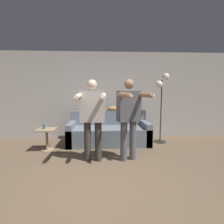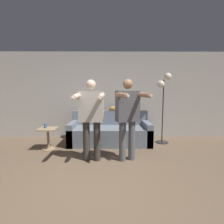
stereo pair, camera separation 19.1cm
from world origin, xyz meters
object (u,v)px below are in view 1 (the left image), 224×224
(floor_lamp, at_px, (162,91))
(cup, at_px, (44,126))
(couch, at_px, (109,133))
(person_left, at_px, (92,114))
(cat, at_px, (114,108))
(side_table, at_px, (47,135))
(person_right, at_px, (129,114))

(floor_lamp, relative_size, cup, 16.96)
(couch, bearing_deg, cup, -164.09)
(person_left, distance_m, cat, 1.64)
(side_table, xyz_separation_m, cup, (-0.06, 0.04, 0.21))
(person_left, bearing_deg, cup, 151.15)
(person_right, relative_size, cat, 4.07)
(person_left, distance_m, side_table, 1.47)
(person_left, bearing_deg, floor_lamp, 37.43)
(person_right, bearing_deg, couch, 89.89)
(person_left, height_order, person_right, person_right)
(person_right, xyz_separation_m, cup, (-1.95, 0.76, -0.38))
(couch, distance_m, cup, 1.67)
(couch, xyz_separation_m, cup, (-1.58, -0.45, 0.30))
(couch, bearing_deg, cat, 65.99)
(cat, distance_m, side_table, 1.96)
(couch, relative_size, person_left, 1.31)
(cat, height_order, side_table, cat)
(person_left, relative_size, cup, 14.69)
(person_right, bearing_deg, cat, 80.77)
(couch, distance_m, person_left, 1.44)
(person_left, bearing_deg, side_table, 151.31)
(couch, relative_size, person_right, 1.30)
(person_left, relative_size, person_right, 0.99)
(floor_lamp, bearing_deg, person_left, -145.65)
(person_right, height_order, floor_lamp, floor_lamp)
(couch, xyz_separation_m, side_table, (-1.52, -0.50, 0.09))
(couch, bearing_deg, floor_lamp, 1.70)
(couch, distance_m, side_table, 1.60)
(couch, height_order, person_right, person_right)
(floor_lamp, height_order, cup, floor_lamp)
(person_right, height_order, side_table, person_right)
(person_left, distance_m, floor_lamp, 2.27)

